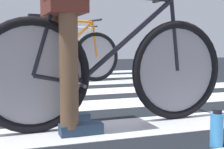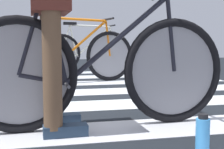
# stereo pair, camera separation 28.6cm
# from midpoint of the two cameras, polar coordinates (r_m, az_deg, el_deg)

# --- Properties ---
(ground) EXTENTS (18.00, 14.00, 0.02)m
(ground) POSITION_cam_midpoint_polar(r_m,az_deg,el_deg) (3.31, -14.46, -4.23)
(ground) COLOR black
(crosswalk_markings) EXTENTS (5.48, 5.78, 0.00)m
(crosswalk_markings) POSITION_cam_midpoint_polar(r_m,az_deg,el_deg) (3.05, -14.41, -4.82)
(crosswalk_markings) COLOR #B8BAC2
(crosswalk_markings) RESTS_ON ground
(bicycle_1_of_4) EXTENTS (1.74, 0.52, 0.93)m
(bicycle_1_of_4) POSITION_cam_midpoint_polar(r_m,az_deg,el_deg) (2.01, -4.09, 0.97)
(bicycle_1_of_4) COLOR black
(bicycle_1_of_4) RESTS_ON ground
(cyclist_1_of_4) EXTENTS (0.32, 0.42, 1.01)m
(cyclist_1_of_4) POSITION_cam_midpoint_polar(r_m,az_deg,el_deg) (1.94, -13.07, 8.55)
(cyclist_1_of_4) COLOR brown
(cyclist_1_of_4) RESTS_ON ground
(bicycle_2_of_4) EXTENTS (1.71, 0.56, 0.93)m
(bicycle_2_of_4) POSITION_cam_midpoint_polar(r_m,az_deg,el_deg) (4.29, -10.88, 3.42)
(bicycle_2_of_4) COLOR black
(bicycle_2_of_4) RESTS_ON ground
(bicycle_4_of_4) EXTENTS (1.73, 0.52, 0.93)m
(bicycle_4_of_4) POSITION_cam_midpoint_polar(r_m,az_deg,el_deg) (5.98, -9.14, 4.08)
(bicycle_4_of_4) COLOR black
(bicycle_4_of_4) RESTS_ON ground
(water_bottle) EXTENTS (0.07, 0.07, 0.21)m
(water_bottle) POSITION_cam_midpoint_polar(r_m,az_deg,el_deg) (1.68, 14.85, -10.15)
(water_bottle) COLOR #3B8DD4
(water_bottle) RESTS_ON ground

